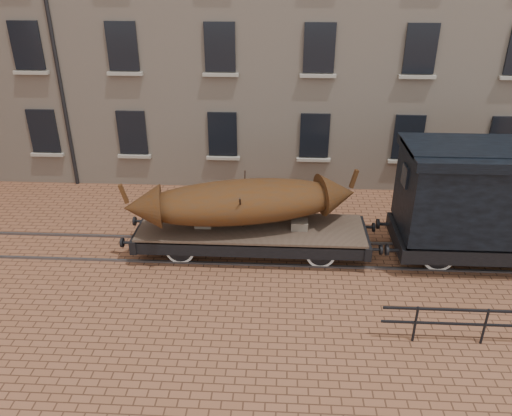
{
  "coord_description": "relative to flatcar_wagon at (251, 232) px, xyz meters",
  "views": [
    {
      "loc": [
        -0.24,
        -13.24,
        8.17
      ],
      "look_at": [
        -0.98,
        0.5,
        1.3
      ],
      "focal_mm": 35.0,
      "sensor_mm": 36.0,
      "label": 1
    }
  ],
  "objects": [
    {
      "name": "iron_boat",
      "position": [
        -0.25,
        -0.0,
        1.03
      ],
      "size": [
        6.97,
        3.16,
        1.66
      ],
      "color": "#47230A",
      "rests_on": "flatcar_wagon"
    },
    {
      "name": "ground",
      "position": [
        1.1,
        -0.0,
        -0.72
      ],
      "size": [
        90.0,
        90.0,
        0.0
      ],
      "primitive_type": "plane",
      "color": "brown"
    },
    {
      "name": "flatcar_wagon",
      "position": [
        0.0,
        0.0,
        0.0
      ],
      "size": [
        7.69,
        2.08,
        1.16
      ],
      "color": "brown",
      "rests_on": "ground"
    },
    {
      "name": "rail_track",
      "position": [
        1.1,
        -0.0,
        -0.69
      ],
      "size": [
        30.0,
        1.52,
        0.06
      ],
      "color": "#59595E",
      "rests_on": "ground"
    },
    {
      "name": "goods_van",
      "position": [
        7.38,
        -0.0,
        1.53
      ],
      "size": [
        6.94,
        2.53,
        3.59
      ],
      "color": "black",
      "rests_on": "ground"
    }
  ]
}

